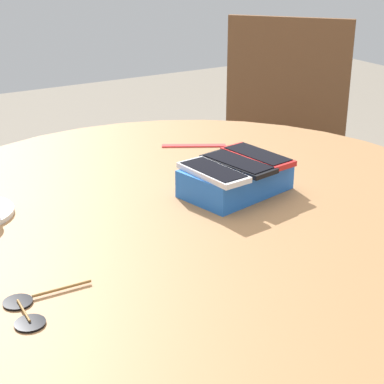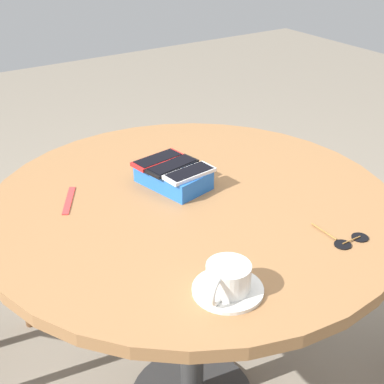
% 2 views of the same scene
% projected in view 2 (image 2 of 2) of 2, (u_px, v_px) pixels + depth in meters
% --- Properties ---
extents(round_table, '(1.03, 1.03, 0.73)m').
position_uv_depth(round_table, '(192.00, 233.00, 1.39)').
color(round_table, '#2D2D2D').
rests_on(round_table, ground_plane).
extents(phone_box, '(0.20, 0.15, 0.05)m').
position_uv_depth(phone_box, '(175.00, 176.00, 1.40)').
color(phone_box, blue).
rests_on(phone_box, round_table).
extents(phone_red, '(0.08, 0.15, 0.01)m').
position_uv_depth(phone_red, '(158.00, 160.00, 1.41)').
color(phone_red, red).
rests_on(phone_red, phone_box).
extents(phone_black, '(0.08, 0.15, 0.01)m').
position_uv_depth(phone_black, '(174.00, 165.00, 1.39)').
color(phone_black, black).
rests_on(phone_black, phone_box).
extents(phone_white, '(0.07, 0.14, 0.01)m').
position_uv_depth(phone_white, '(190.00, 173.00, 1.35)').
color(phone_white, silver).
rests_on(phone_white, phone_box).
extents(saucer, '(0.14, 0.14, 0.01)m').
position_uv_depth(saucer, '(228.00, 290.00, 1.02)').
color(saucer, silver).
rests_on(saucer, round_table).
extents(coffee_cup, '(0.09, 0.11, 0.06)m').
position_uv_depth(coffee_cup, '(228.00, 277.00, 1.01)').
color(coffee_cup, silver).
rests_on(coffee_cup, saucer).
extents(lanyard_strap, '(0.13, 0.08, 0.00)m').
position_uv_depth(lanyard_strap, '(69.00, 200.00, 1.33)').
color(lanyard_strap, red).
rests_on(lanyard_strap, round_table).
extents(sunglasses, '(0.12, 0.09, 0.01)m').
position_uv_depth(sunglasses, '(348.00, 240.00, 1.18)').
color(sunglasses, black).
rests_on(sunglasses, round_table).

